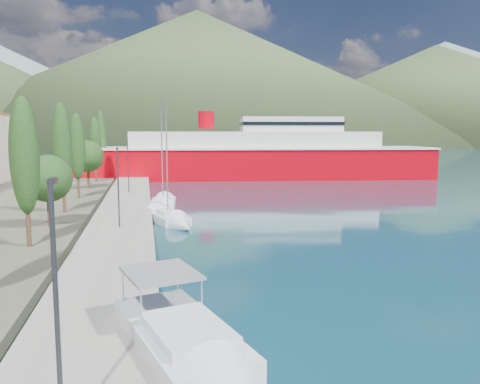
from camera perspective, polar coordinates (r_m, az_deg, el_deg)
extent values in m
plane|color=#113A4C|center=(140.66, -8.63, 3.79)|extent=(1400.00, 1400.00, 0.00)
cube|color=gray|center=(46.91, -13.83, -2.26)|extent=(5.00, 88.00, 0.80)
cone|color=gray|center=(710.42, -4.49, 13.69)|extent=(760.00, 760.00, 180.00)
cone|color=gray|center=(755.57, 23.47, 11.21)|extent=(640.00, 640.00, 140.00)
cone|color=#3D4F2D|center=(425.80, -5.21, 13.74)|extent=(480.00, 480.00, 115.00)
cone|color=#3D4F2D|center=(482.56, 22.60, 10.95)|extent=(420.00, 420.00, 90.00)
cylinder|color=#47301E|center=(32.69, -24.36, -4.31)|extent=(0.30, 0.30, 2.09)
ellipsoid|color=#224118|center=(32.15, -24.79, 4.03)|extent=(1.80, 1.80, 7.41)
cylinder|color=#47301E|center=(39.20, -22.19, -2.25)|extent=(0.36, 0.36, 2.29)
sphere|color=#224118|center=(38.89, -22.36, 1.54)|extent=(3.66, 3.66, 3.66)
cylinder|color=#47301E|center=(45.80, -20.63, -0.96)|extent=(0.30, 0.30, 2.20)
ellipsoid|color=#224118|center=(45.41, -20.91, 5.29)|extent=(1.80, 1.80, 7.80)
cylinder|color=#47301E|center=(55.24, -19.07, 0.34)|extent=(0.30, 0.30, 2.08)
ellipsoid|color=#224118|center=(54.92, -19.27, 5.25)|extent=(1.80, 1.80, 7.38)
cylinder|color=#47301E|center=(64.54, -17.99, 1.54)|extent=(0.36, 0.36, 2.61)
sphere|color=#224118|center=(64.34, -18.09, 4.17)|extent=(4.17, 4.17, 4.17)
cylinder|color=#47301E|center=(74.24, -17.14, 2.06)|extent=(0.30, 0.30, 2.13)
ellipsoid|color=#224118|center=(74.01, -17.28, 5.79)|extent=(1.80, 1.80, 7.54)
cylinder|color=#47301E|center=(84.25, -16.48, 2.75)|extent=(0.30, 0.30, 2.44)
ellipsoid|color=#224118|center=(84.05, -16.61, 6.52)|extent=(1.80, 1.80, 8.66)
cylinder|color=#2D2D33|center=(11.66, -21.45, -13.68)|extent=(0.12, 0.12, 6.00)
cube|color=#2D2D33|center=(11.24, -21.92, 1.27)|extent=(0.15, 0.50, 0.12)
cylinder|color=#2D2D33|center=(36.43, -14.62, 0.48)|extent=(0.12, 0.12, 6.00)
cube|color=#2D2D33|center=(36.47, -14.74, 5.21)|extent=(0.15, 0.50, 0.12)
cylinder|color=#2D2D33|center=(57.88, -13.48, 2.87)|extent=(0.12, 0.12, 6.00)
cube|color=#2D2D33|center=(58.00, -13.56, 5.85)|extent=(0.15, 0.50, 0.12)
cube|color=black|center=(17.21, -7.40, -20.27)|extent=(4.24, 7.11, 0.75)
cube|color=silver|center=(16.84, -7.45, -17.68)|extent=(4.60, 7.52, 1.18)
cube|color=black|center=(17.07, -7.42, -19.31)|extent=(4.67, 7.62, 0.24)
cube|color=silver|center=(15.80, -6.39, -16.41)|extent=(3.08, 3.90, 0.43)
cube|color=slate|center=(17.83, -9.64, -9.67)|extent=(3.15, 3.47, 0.11)
cube|color=silver|center=(42.94, -8.96, -3.19)|extent=(4.07, 6.91, 0.92)
cube|color=silver|center=(42.43, -8.78, -2.47)|extent=(2.08, 2.90, 0.36)
cylinder|color=silver|center=(41.88, -8.93, 4.93)|extent=(0.12, 0.12, 11.24)
cone|color=silver|center=(39.08, -6.99, -4.17)|extent=(3.10, 3.58, 2.35)
cube|color=silver|center=(50.99, -9.33, -1.55)|extent=(3.13, 6.06, 1.00)
cube|color=silver|center=(50.51, -9.37, -0.87)|extent=(1.76, 2.47, 0.39)
cylinder|color=silver|center=(50.08, -9.48, 4.61)|extent=(0.12, 0.12, 9.99)
cone|color=silver|center=(47.31, -9.61, -2.23)|extent=(2.82, 2.96, 2.55)
cube|color=#BB000D|center=(84.44, 1.73, 3.35)|extent=(63.35, 20.78, 6.01)
cube|color=silver|center=(84.30, 1.74, 5.38)|extent=(63.83, 21.21, 0.32)
cube|color=silver|center=(84.27, 1.74, 6.26)|extent=(43.94, 16.12, 3.22)
cube|color=silver|center=(85.17, 6.10, 8.18)|extent=(18.30, 10.16, 2.57)
cylinder|color=#BB000D|center=(83.87, -4.16, 8.73)|extent=(2.79, 2.79, 3.00)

